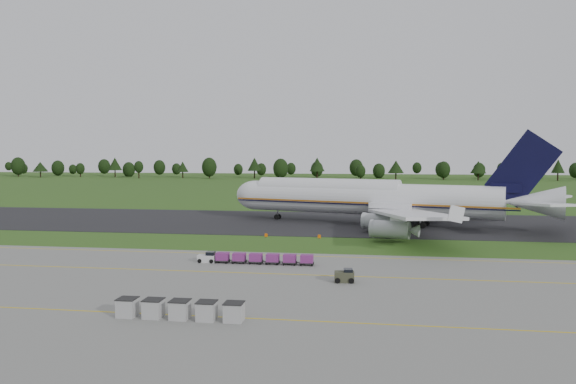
% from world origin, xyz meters
% --- Properties ---
extents(ground, '(600.00, 600.00, 0.00)m').
position_xyz_m(ground, '(0.00, 0.00, 0.00)').
color(ground, '#2A4E17').
rests_on(ground, ground).
extents(apron, '(300.00, 52.00, 0.06)m').
position_xyz_m(apron, '(0.00, -34.00, 0.03)').
color(apron, slate).
rests_on(apron, ground).
extents(taxiway, '(300.00, 40.00, 0.08)m').
position_xyz_m(taxiway, '(0.00, 28.00, 0.04)').
color(taxiway, black).
rests_on(taxiway, ground).
extents(apron_markings, '(300.00, 30.20, 0.01)m').
position_xyz_m(apron_markings, '(0.00, -26.98, 0.06)').
color(apron_markings, gold).
rests_on(apron_markings, apron).
extents(tree_line, '(527.22, 22.79, 11.90)m').
position_xyz_m(tree_line, '(4.44, 221.08, 6.45)').
color(tree_line, black).
rests_on(tree_line, ground).
extents(aircraft, '(66.51, 62.33, 18.64)m').
position_xyz_m(aircraft, '(17.52, 26.41, 5.32)').
color(aircraft, silver).
rests_on(aircraft, ground).
extents(baggage_train, '(15.26, 1.38, 1.33)m').
position_xyz_m(baggage_train, '(1.83, -16.38, 0.78)').
color(baggage_train, silver).
rests_on(baggage_train, apron).
extents(utility_cart, '(2.25, 1.51, 1.18)m').
position_xyz_m(utility_cart, '(13.97, -25.08, 0.64)').
color(utility_cart, '#373928').
rests_on(utility_cart, apron).
extents(uld_row, '(11.26, 1.66, 1.64)m').
position_xyz_m(uld_row, '(0.59, -41.06, 0.88)').
color(uld_row, '#9E9E9E').
rests_on(uld_row, apron).
extents(edge_markers, '(9.64, 0.30, 0.60)m').
position_xyz_m(edge_markers, '(3.61, 6.91, 0.27)').
color(edge_markers, '#EA5F07').
rests_on(edge_markers, ground).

